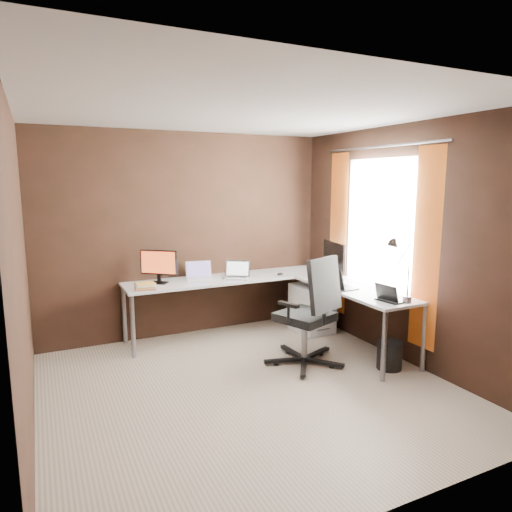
# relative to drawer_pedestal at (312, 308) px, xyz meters

# --- Properties ---
(room) EXTENTS (3.60, 3.60, 2.50)m
(room) POSITION_rel_drawer_pedestal_xyz_m (-1.09, -1.08, 0.98)
(room) COLOR #BCA592
(room) RESTS_ON ground
(desk) EXTENTS (2.65, 2.25, 0.73)m
(desk) POSITION_rel_drawer_pedestal_xyz_m (-0.59, -0.11, 0.38)
(desk) COLOR white
(desk) RESTS_ON ground
(drawer_pedestal) EXTENTS (0.42, 0.50, 0.60)m
(drawer_pedestal) POSITION_rel_drawer_pedestal_xyz_m (0.00, 0.00, 0.00)
(drawer_pedestal) COLOR white
(drawer_pedestal) RESTS_ON ground
(monitor_left) EXTENTS (0.37, 0.30, 0.39)m
(monitor_left) POSITION_rel_drawer_pedestal_xyz_m (-1.85, 0.41, 0.65)
(monitor_left) COLOR black
(monitor_left) RESTS_ON desk
(monitor_right) EXTENTS (0.17, 0.55, 0.46)m
(monitor_right) POSITION_rel_drawer_pedestal_xyz_m (0.10, -0.30, 0.69)
(monitor_right) COLOR black
(monitor_right) RESTS_ON desk
(laptop_white) EXTENTS (0.34, 0.27, 0.21)m
(laptop_white) POSITION_rel_drawer_pedestal_xyz_m (-1.36, 0.43, 0.48)
(laptop_white) COLOR white
(laptop_white) RESTS_ON desk
(laptop_silver) EXTENTS (0.38, 0.36, 0.21)m
(laptop_silver) POSITION_rel_drawer_pedestal_xyz_m (-0.93, 0.27, 0.48)
(laptop_silver) COLOR silver
(laptop_silver) RESTS_ON desk
(laptop_black_big) EXTENTS (0.30, 0.40, 0.25)m
(laptop_black_big) POSITION_rel_drawer_pedestal_xyz_m (-0.14, -0.70, 0.48)
(laptop_black_big) COLOR black
(laptop_black_big) RESTS_ON desk
(laptop_black_small) EXTENTS (0.23, 0.29, 0.18)m
(laptop_black_small) POSITION_rel_drawer_pedestal_xyz_m (-0.00, -1.39, 0.47)
(laptop_black_small) COLOR black
(laptop_black_small) RESTS_ON desk
(book_stack) EXTENTS (0.26, 0.22, 0.07)m
(book_stack) POSITION_rel_drawer_pedestal_xyz_m (-2.07, 0.17, 0.47)
(book_stack) COLOR tan
(book_stack) RESTS_ON desk
(mouse_left) EXTENTS (0.10, 0.07, 0.03)m
(mouse_left) POSITION_rel_drawer_pedestal_xyz_m (-2.02, 0.19, 0.45)
(mouse_left) COLOR black
(mouse_left) RESTS_ON desk
(mouse_corner) EXTENTS (0.09, 0.07, 0.03)m
(mouse_corner) POSITION_rel_drawer_pedestal_xyz_m (-0.37, 0.18, 0.45)
(mouse_corner) COLOR black
(mouse_corner) RESTS_ON desk
(desk_lamp) EXTENTS (0.20, 0.23, 0.64)m
(desk_lamp) POSITION_rel_drawer_pedestal_xyz_m (0.06, -1.44, 0.83)
(desk_lamp) COLOR slate
(desk_lamp) RESTS_ON desk
(office_chair) EXTENTS (0.65, 0.69, 1.16)m
(office_chair) POSITION_rel_drawer_pedestal_xyz_m (-0.63, -0.89, 0.04)
(office_chair) COLOR black
(office_chair) RESTS_ON ground
(wastebasket) EXTENTS (0.32, 0.32, 0.29)m
(wastebasket) POSITION_rel_drawer_pedestal_xyz_m (0.07, -1.36, -0.15)
(wastebasket) COLOR black
(wastebasket) RESTS_ON ground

